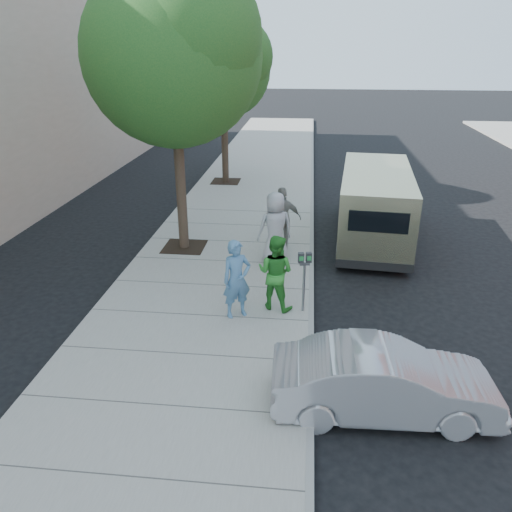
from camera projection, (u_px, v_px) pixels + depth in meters
The scene contains 12 objects.
ground at pixel (253, 292), 12.37m from camera, with size 120.00×120.00×0.00m, color black.
sidewalk at pixel (213, 287), 12.43m from camera, with size 5.00×60.00×0.15m, color gray.
curb_face at pixel (311, 292), 12.20m from camera, with size 0.12×60.00×0.16m, color gray.
tree_near at pixel (174, 49), 12.60m from camera, with size 4.62×4.60×7.53m.
tree_far at pixel (224, 65), 19.81m from camera, with size 3.92×3.80×6.49m.
parking_meter at pixel (304, 269), 10.81m from camera, with size 0.30×0.15×1.41m.
van at pixel (375, 204), 15.21m from camera, with size 2.47×6.06×2.19m.
sedan at pixel (384, 382), 8.13m from camera, with size 1.28×3.68×1.21m, color #A7A8AE.
person_officer at pixel (237, 279), 10.69m from camera, with size 0.64×0.42×1.75m, color teal.
person_green_shirt at pixel (275, 272), 11.03m from camera, with size 0.84×0.66×1.74m, color green.
person_gray_shirt at pixel (275, 228), 13.31m from camera, with size 0.96×0.63×1.97m, color #A3A3A5.
person_striped_polo at pixel (282, 219), 14.24m from camera, with size 1.08×0.45×1.84m, color gray.
Camera 1 is at (1.24, -10.95, 5.69)m, focal length 35.00 mm.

